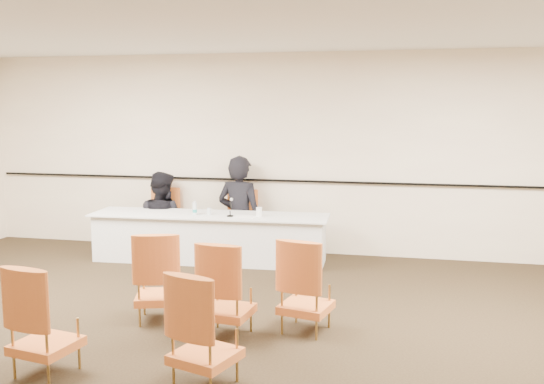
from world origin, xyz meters
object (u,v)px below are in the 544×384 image
Objects in this scene: panelist_second at (162,225)px; water_bottle at (195,208)px; drinking_glass at (209,211)px; microphone at (230,208)px; panelist_main at (240,220)px; coffee_cup at (259,212)px; panelist_main_chair at (240,222)px; aud_chair_front_mid at (227,289)px; aud_chair_back_left at (45,319)px; panelist_second_chair at (162,220)px; aud_chair_front_left at (159,276)px; panel_table at (210,238)px; aud_chair_front_right at (306,285)px; aud_chair_back_mid at (205,329)px.

water_bottle is at bearing 158.50° from panelist_second.
microphone is at bearing -12.99° from drinking_glass.
panelist_main is 15.00× the size of coffee_cup.
panelist_main_chair and aud_chair_front_mid have the same top height.
aud_chair_back_left is (-0.46, -4.38, -0.04)m from panelist_main.
panelist_second is 1.76× the size of panelist_second_chair.
aud_chair_front_mid is (1.25, -2.62, -0.31)m from water_bottle.
microphone is 0.26× the size of aud_chair_front_left.
drinking_glass is (0.01, -0.04, 0.39)m from panel_table.
aud_chair_front_mid is (1.07, -2.72, 0.13)m from panel_table.
panelist_second is at bearing 110.71° from aud_chair_back_left.
aud_chair_front_right is 1.00× the size of aud_chair_back_left.
drinking_glass is 0.11× the size of aud_chair_back_mid.
panelist_second_chair is 3.98m from aud_chair_front_right.
aud_chair_front_right reaches higher than water_bottle.
panelist_second is at bearing 12.88° from panelist_main.
drinking_glass is 0.73m from coffee_cup.
water_bottle is at bearing -155.20° from panel_table.
panel_table is 3.59× the size of aud_chair_back_left.
panelist_main is 2.06× the size of aud_chair_front_left.
aud_chair_back_mid is at bearing -82.91° from coffee_cup.
aud_chair_back_mid is at bearing 112.03° from panelist_main.
aud_chair_front_left is at bearing 167.90° from aud_chair_front_mid.
panelist_main_chair is 1.00× the size of aud_chair_front_right.
panelist_second_chair is 1.00× the size of aud_chair_front_left.
panelist_main is at bearing 57.81° from panel_table.
aud_chair_front_mid is (0.77, -3.26, -0.04)m from panelist_main.
aud_chair_front_left is at bearing 143.97° from aud_chair_back_mid.
panelist_second is 1.78m from coffee_cup.
panelist_main_chair is at bearing 94.56° from aud_chair_back_left.
panelist_second is at bearing 0.00° from panelist_second_chair.
microphone is at bearing -89.13° from panelist_main_chair.
panelist_main reaches higher than panelist_second_chair.
aud_chair_back_left is at bearing 94.22° from panelist_main.
water_bottle is (-0.49, -0.63, 0.27)m from panelist_main.
panelist_second_chair is 1.45m from microphone.
panel_table is at bearing 79.15° from aud_chair_front_left.
aud_chair_front_right is at bearing -16.00° from aud_chair_front_left.
panel_table is 1.06m from panelist_second_chair.
microphone is (1.28, -0.59, 0.42)m from panelist_second.
coffee_cup is 0.14× the size of aud_chair_front_mid.
panel_table is 3.59× the size of panelist_main_chair.
aud_chair_front_mid is at bearing -71.18° from panel_table.
water_bottle is at bearing 83.74° from aud_chair_front_left.
microphone is at bearing 71.00° from aud_chair_front_left.
panelist_main_chair is 1.00× the size of aud_chair_front_left.
aud_chair_back_mid is (0.90, -4.30, -0.04)m from panelist_main.
panel_table is 2.05× the size of panelist_second.
aud_chair_back_mid is (1.39, -3.67, -0.31)m from water_bottle.
microphone is 0.26× the size of aud_chair_front_right.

